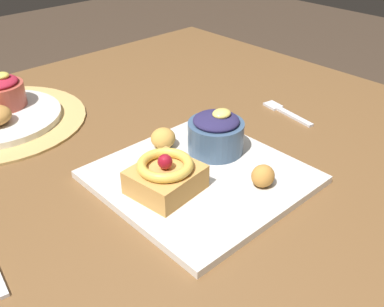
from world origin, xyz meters
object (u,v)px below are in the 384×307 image
Objects in this scene: cake_slice at (166,176)px; fritter_middle at (163,138)px; front_plate at (201,177)px; back_ramekin at (0,92)px; berry_ramekin at (216,133)px; fritter_front at (263,176)px; fork at (285,112)px.

fritter_middle is at bearing 52.00° from cake_slice.
front_plate is 0.07m from cake_slice.
berry_ramekin is at bearing -64.35° from back_ramekin.
cake_slice is 2.90× the size of fritter_front.
fork is (0.28, -0.05, -0.03)m from fritter_middle.
fork is at bearing 5.42° from berry_ramekin.
back_ramekin is at bearing 97.93° from cake_slice.
cake_slice is at bearing 107.63° from fork.
fritter_middle is 0.45× the size of back_ramekin.
berry_ramekin reaches higher than fork.
fritter_middle is 0.28m from fork.
fritter_front reaches higher than front_plate.
back_ramekin is at bearing 56.88° from fork.
front_plate is 2.28× the size of fork.
fritter_front reaches higher than fork.
cake_slice is 1.13× the size of back_ramekin.
back_ramekin is (-0.13, 0.44, 0.04)m from front_plate.
back_ramekin is 0.57m from fork.
fritter_middle is 0.34× the size of fork.
cake_slice reaches higher than fork.
back_ramekin reaches higher than fork.
fork is at bearing -42.67° from back_ramekin.
fork is (0.22, 0.02, -0.04)m from berry_ramekin.
berry_ramekin reaches higher than cake_slice.
cake_slice is at bearing -128.00° from fritter_middle.
fritter_front is 0.86× the size of fritter_middle.
berry_ramekin is (0.13, 0.03, 0.01)m from cake_slice.
back_ramekin is at bearing 106.16° from front_plate.
front_plate is at bearing -95.60° from fritter_middle.
berry_ramekin is 0.09m from fritter_middle.
front_plate is 7.91× the size of fritter_front.
cake_slice is at bearing -167.57° from berry_ramekin.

